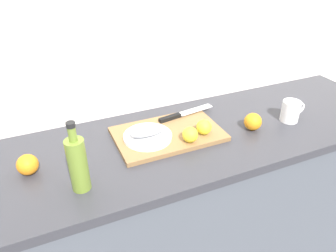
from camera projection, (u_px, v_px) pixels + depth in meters
back_wall at (173, 35)px, 1.46m from camera, size 3.20×0.05×2.50m
kitchen_counter at (198, 207)px, 1.62m from camera, size 2.00×0.60×0.90m
cutting_board at (168, 134)px, 1.36m from camera, size 0.46×0.28×0.02m
white_plate at (148, 136)px, 1.31m from camera, size 0.20×0.20×0.01m
fish_fillet at (147, 131)px, 1.30m from camera, size 0.15×0.06×0.04m
chef_knife at (180, 115)px, 1.47m from camera, size 0.29×0.07×0.02m
lemon_0 at (190, 135)px, 1.28m from camera, size 0.06×0.06×0.06m
lemon_1 at (204, 127)px, 1.33m from camera, size 0.06×0.06×0.06m
olive_oil_bottle at (78, 163)px, 1.03m from camera, size 0.06×0.06×0.26m
coffee_mug_0 at (291, 111)px, 1.46m from camera, size 0.12×0.08×0.10m
orange_0 at (28, 165)px, 1.14m from camera, size 0.08×0.08×0.08m
orange_1 at (253, 122)px, 1.40m from camera, size 0.08×0.08×0.08m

